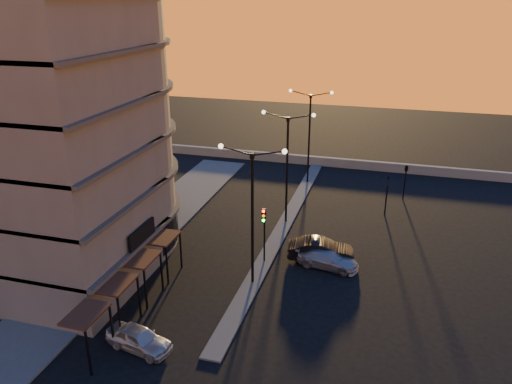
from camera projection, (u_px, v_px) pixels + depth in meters
The scene contains 14 objects.
ground at pixel (253, 283), 33.36m from camera, with size 120.00×120.00×0.00m, color black.
sidewalk_west at pixel (140, 237), 39.61m from camera, with size 5.00×40.00×0.12m, color #4D4D4B.
median at pixel (286, 222), 42.28m from camera, with size 1.20×36.00×0.12m, color #4D4D4B.
parapet at pixel (335, 162), 55.92m from camera, with size 44.00×0.50×1.00m, color gray.
building at pixel (47, 94), 32.61m from camera, with size 14.35×17.08×25.00m.
streetlamp_near at pixel (252, 206), 31.31m from camera, with size 4.32×0.32×9.51m.
streetlamp_mid at pixel (287, 160), 40.26m from camera, with size 4.32×0.32×9.51m.
streetlamp_far at pixel (309, 130), 49.20m from camera, with size 4.32×0.32×9.51m.
traffic_light_main at pixel (264, 226), 34.87m from camera, with size 0.28×0.44×4.25m.
signal_east_a at pixel (387, 194), 43.12m from camera, with size 0.13×0.16×3.60m.
signal_east_b at pixel (406, 169), 45.89m from camera, with size 0.42×1.99×3.60m.
car_hatchback at pixel (139, 339), 26.94m from camera, with size 1.53×3.82×1.30m, color #B8BAC0.
car_sedan at pixel (321, 250), 36.04m from camera, with size 1.66×4.76×1.57m, color black.
car_wagon at pixel (328, 259), 35.13m from camera, with size 1.78×4.38×1.27m, color #ADAEB5.
Camera 1 is at (8.16, -27.62, 17.91)m, focal length 35.00 mm.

